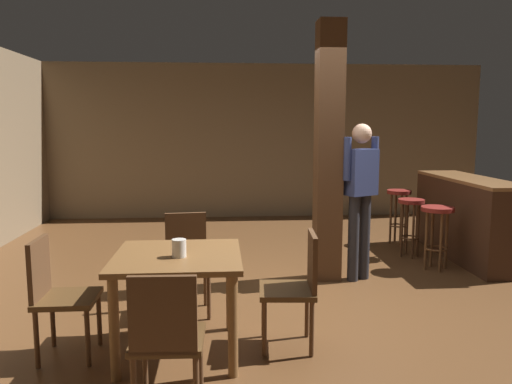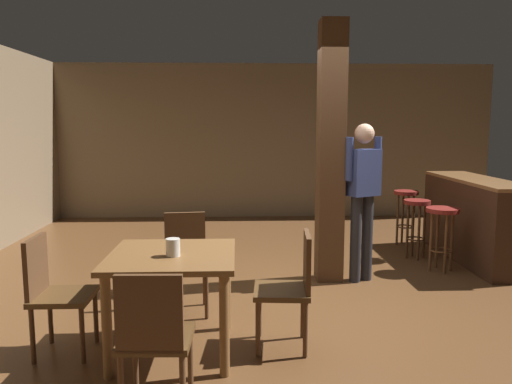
% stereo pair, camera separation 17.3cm
% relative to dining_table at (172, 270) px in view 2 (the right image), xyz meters
% --- Properties ---
extents(ground_plane, '(10.80, 10.80, 0.00)m').
position_rel_dining_table_xyz_m(ground_plane, '(1.19, 1.09, -0.63)').
color(ground_plane, brown).
extents(wall_back, '(8.00, 0.10, 2.80)m').
position_rel_dining_table_xyz_m(wall_back, '(1.19, 5.59, 0.77)').
color(wall_back, '#756047').
rests_on(wall_back, ground_plane).
extents(pillar, '(0.28, 0.28, 2.80)m').
position_rel_dining_table_xyz_m(pillar, '(1.50, 1.72, 0.77)').
color(pillar, '#4C301C').
rests_on(pillar, ground_plane).
extents(dining_table, '(0.93, 0.93, 0.76)m').
position_rel_dining_table_xyz_m(dining_table, '(0.00, 0.00, 0.00)').
color(dining_table, brown).
rests_on(dining_table, ground_plane).
extents(chair_east, '(0.45, 0.45, 0.89)m').
position_rel_dining_table_xyz_m(chair_east, '(0.90, 0.03, -0.13)').
color(chair_east, '#4C3319').
rests_on(chair_east, ground_plane).
extents(chair_north, '(0.46, 0.46, 0.89)m').
position_rel_dining_table_xyz_m(chair_north, '(0.01, 0.85, -0.13)').
color(chair_north, '#4C3319').
rests_on(chair_north, ground_plane).
extents(chair_south, '(0.43, 0.43, 0.89)m').
position_rel_dining_table_xyz_m(chair_south, '(-0.00, -0.85, -0.13)').
color(chair_south, '#4C3319').
rests_on(chair_south, ground_plane).
extents(chair_west, '(0.42, 0.42, 0.89)m').
position_rel_dining_table_xyz_m(chair_west, '(-0.88, -0.02, -0.13)').
color(chair_west, '#4C3319').
rests_on(chair_west, ground_plane).
extents(napkin_cup, '(0.10, 0.10, 0.13)m').
position_rel_dining_table_xyz_m(napkin_cup, '(0.02, -0.08, 0.20)').
color(napkin_cup, beige).
rests_on(napkin_cup, dining_table).
extents(standing_person, '(0.46, 0.33, 1.72)m').
position_rel_dining_table_xyz_m(standing_person, '(1.84, 1.66, 0.37)').
color(standing_person, navy).
rests_on(standing_person, ground_plane).
extents(bar_counter, '(0.56, 2.02, 1.04)m').
position_rel_dining_table_xyz_m(bar_counter, '(3.40, 2.45, -0.10)').
color(bar_counter, brown).
rests_on(bar_counter, ground_plane).
extents(bar_stool_near, '(0.38, 0.38, 0.75)m').
position_rel_dining_table_xyz_m(bar_stool_near, '(2.87, 1.97, -0.06)').
color(bar_stool_near, maroon).
rests_on(bar_stool_near, ground_plane).
extents(bar_stool_mid, '(0.33, 0.33, 0.76)m').
position_rel_dining_table_xyz_m(bar_stool_mid, '(2.77, 2.54, -0.07)').
color(bar_stool_mid, maroon).
rests_on(bar_stool_mid, ground_plane).
extents(bar_stool_far, '(0.34, 0.34, 0.78)m').
position_rel_dining_table_xyz_m(bar_stool_far, '(2.88, 3.27, -0.05)').
color(bar_stool_far, maroon).
rests_on(bar_stool_far, ground_plane).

